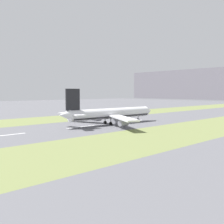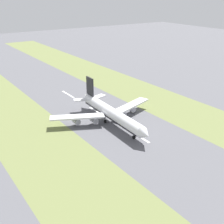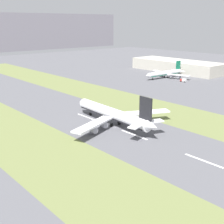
{
  "view_description": "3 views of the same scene",
  "coord_description": "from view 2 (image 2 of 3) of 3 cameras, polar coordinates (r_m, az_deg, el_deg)",
  "views": [
    {
      "loc": [
        113.2,
        -96.12,
        18.81
      ],
      "look_at": [
        2.6,
        5.23,
        7.0
      ],
      "focal_mm": 42.0,
      "sensor_mm": 36.0,
      "label": 1
    },
    {
      "loc": [
        89.61,
        136.23,
        69.65
      ],
      "look_at": [
        2.6,
        5.23,
        7.0
      ],
      "focal_mm": 50.0,
      "sensor_mm": 36.0,
      "label": 2
    },
    {
      "loc": [
        -104.11,
        -118.29,
        54.16
      ],
      "look_at": [
        2.6,
        5.23,
        7.0
      ],
      "focal_mm": 50.0,
      "sensor_mm": 36.0,
      "label": 3
    }
  ],
  "objects": [
    {
      "name": "airplane_main_jet",
      "position": [
        171.17,
        -0.33,
        -0.1
      ],
      "size": [
        64.06,
        67.19,
        20.2
      ],
      "color": "white",
      "rests_on": "ground"
    },
    {
      "name": "grass_median_west",
      "position": [
        203.78,
        10.4,
        1.37
      ],
      "size": [
        40.0,
        600.0,
        0.01
      ],
      "primitive_type": "cube",
      "color": "olive",
      "rests_on": "ground"
    },
    {
      "name": "grass_median_east",
      "position": [
        159.37,
        -13.92,
        -4.88
      ],
      "size": [
        40.0,
        600.0,
        0.01
      ],
      "primitive_type": "cube",
      "color": "olive",
      "rests_on": "ground"
    },
    {
      "name": "centreline_dash_near",
      "position": [
        222.17,
        -8.04,
        3.23
      ],
      "size": [
        1.2,
        18.0,
        0.01
      ],
      "primitive_type": "cube",
      "color": "silver",
      "rests_on": "ground"
    },
    {
      "name": "centreline_dash_far",
      "position": [
        158.75,
        4.8,
        -4.38
      ],
      "size": [
        1.2,
        18.0,
        0.01
      ],
      "primitive_type": "cube",
      "color": "silver",
      "rests_on": "ground"
    },
    {
      "name": "ground_plane",
      "position": [
        177.31,
        -0.23,
        -1.41
      ],
      "size": [
        800.0,
        800.0,
        0.0
      ],
      "primitive_type": "plane",
      "color": "#56565B"
    },
    {
      "name": "centreline_dash_mid",
      "position": [
        188.9,
        -2.7,
        0.06
      ],
      "size": [
        1.2,
        18.0,
        0.01
      ],
      "primitive_type": "cube",
      "color": "silver",
      "rests_on": "ground"
    }
  ]
}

